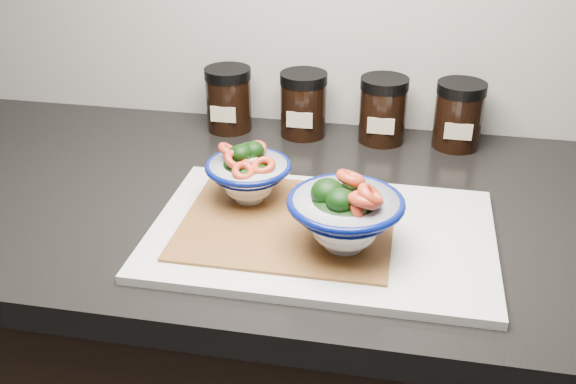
% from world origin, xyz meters
% --- Properties ---
extents(countertop, '(3.50, 0.60, 0.04)m').
position_xyz_m(countertop, '(0.00, 1.45, 0.88)').
color(countertop, black).
rests_on(countertop, cabinet).
extents(cutting_board, '(0.45, 0.30, 0.01)m').
position_xyz_m(cutting_board, '(0.10, 1.36, 0.91)').
color(cutting_board, silver).
rests_on(cutting_board, countertop).
extents(bamboo_mat, '(0.28, 0.24, 0.00)m').
position_xyz_m(bamboo_mat, '(0.05, 1.36, 0.91)').
color(bamboo_mat, '#9F662F').
rests_on(bamboo_mat, cutting_board).
extents(bowl_left, '(0.12, 0.12, 0.08)m').
position_xyz_m(bowl_left, '(-0.01, 1.42, 0.96)').
color(bowl_left, white).
rests_on(bowl_left, bamboo_mat).
extents(bowl_right, '(0.15, 0.15, 0.11)m').
position_xyz_m(bowl_right, '(0.13, 1.32, 0.96)').
color(bowl_right, white).
rests_on(bowl_right, bamboo_mat).
extents(spice_jar_a, '(0.08, 0.08, 0.11)m').
position_xyz_m(spice_jar_a, '(-0.12, 1.69, 0.96)').
color(spice_jar_a, black).
rests_on(spice_jar_a, countertop).
extents(spice_jar_b, '(0.08, 0.08, 0.11)m').
position_xyz_m(spice_jar_b, '(0.02, 1.69, 0.96)').
color(spice_jar_b, black).
rests_on(spice_jar_b, countertop).
extents(spice_jar_c, '(0.08, 0.08, 0.11)m').
position_xyz_m(spice_jar_c, '(0.15, 1.69, 0.96)').
color(spice_jar_c, black).
rests_on(spice_jar_c, countertop).
extents(spice_jar_d, '(0.08, 0.08, 0.11)m').
position_xyz_m(spice_jar_d, '(0.28, 1.69, 0.96)').
color(spice_jar_d, black).
rests_on(spice_jar_d, countertop).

